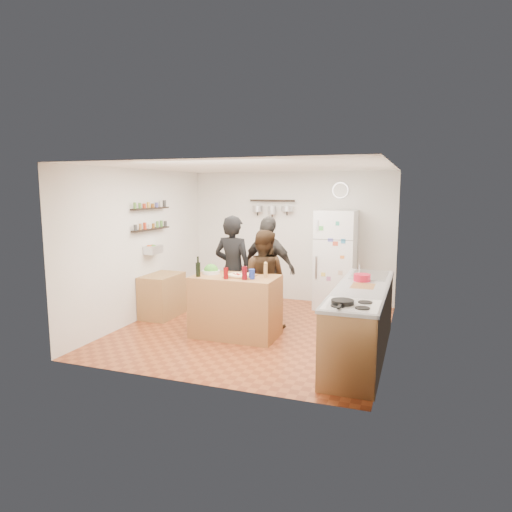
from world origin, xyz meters
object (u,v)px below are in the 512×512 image
at_px(person_left, 233,270).
at_px(side_table, 162,295).
at_px(salad_bowl, 211,272).
at_px(wall_clock, 340,190).
at_px(salt_canister, 252,274).
at_px(skillet, 342,302).
at_px(wine_bottle, 198,270).
at_px(person_center, 263,280).
at_px(prep_island, 236,306).
at_px(counter_run, 361,322).
at_px(pepper_mill, 266,271).
at_px(person_back, 268,269).
at_px(red_bowl, 362,278).
at_px(fridge, 336,260).

bearing_deg(person_left, side_table, 5.11).
distance_m(person_left, side_table, 1.42).
bearing_deg(salad_bowl, wall_clock, 57.66).
xyz_separation_m(salt_canister, skillet, (1.45, -1.03, -0.04)).
distance_m(salt_canister, wall_clock, 2.94).
relative_size(wine_bottle, skillet, 0.83).
height_order(person_center, side_table, person_center).
xyz_separation_m(prep_island, skillet, (1.75, -1.15, 0.49)).
xyz_separation_m(counter_run, skillet, (-0.10, -0.97, 0.49)).
relative_size(wine_bottle, person_left, 0.12).
height_order(prep_island, pepper_mill, pepper_mill).
distance_m(salad_bowl, pepper_mill, 0.87).
height_order(wine_bottle, person_center, person_center).
relative_size(person_left, counter_run, 0.67).
xyz_separation_m(salt_canister, counter_run, (1.55, -0.06, -0.53)).
bearing_deg(side_table, prep_island, -19.06).
bearing_deg(wall_clock, person_center, -113.44).
distance_m(wine_bottle, skillet, 2.44).
bearing_deg(skillet, wall_clock, 100.24).
distance_m(prep_island, person_back, 1.10).
distance_m(person_left, red_bowl, 2.10).
xyz_separation_m(wall_clock, side_table, (-2.69, -1.90, -1.78)).
bearing_deg(pepper_mill, wine_bottle, -164.13).
xyz_separation_m(wine_bottle, person_left, (0.23, 0.77, -0.13)).
relative_size(prep_island, person_center, 0.80).
xyz_separation_m(red_bowl, wall_clock, (-0.70, 2.24, 1.18)).
xyz_separation_m(counter_run, red_bowl, (-0.05, 0.39, 0.52)).
height_order(wine_bottle, counter_run, wine_bottle).
xyz_separation_m(wine_bottle, counter_run, (2.35, 0.04, -0.56)).
relative_size(salad_bowl, skillet, 1.06).
xyz_separation_m(salad_bowl, side_table, (-1.17, 0.50, -0.57)).
height_order(wine_bottle, person_back, person_back).
bearing_deg(person_back, person_left, 62.52).
xyz_separation_m(pepper_mill, person_left, (-0.72, 0.50, -0.12)).
bearing_deg(pepper_mill, prep_island, -173.66).
xyz_separation_m(fridge, wall_clock, (0.00, 0.33, 1.25)).
bearing_deg(person_back, counter_run, 162.13).
bearing_deg(skillet, side_table, 153.07).
relative_size(person_left, wall_clock, 5.90).
distance_m(prep_island, red_bowl, 1.88).
xyz_separation_m(prep_island, wall_clock, (1.10, 2.45, 1.69)).
bearing_deg(side_table, wine_bottle, -35.23).
distance_m(person_center, skillet, 2.23).
height_order(prep_island, wine_bottle, wine_bottle).
bearing_deg(fridge, side_table, -149.69).
bearing_deg(red_bowl, skillet, -92.10).
relative_size(person_center, skillet, 6.21).
xyz_separation_m(salad_bowl, salt_canister, (0.72, -0.17, 0.04)).
distance_m(salt_canister, red_bowl, 1.54).
height_order(salt_canister, fridge, fridge).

